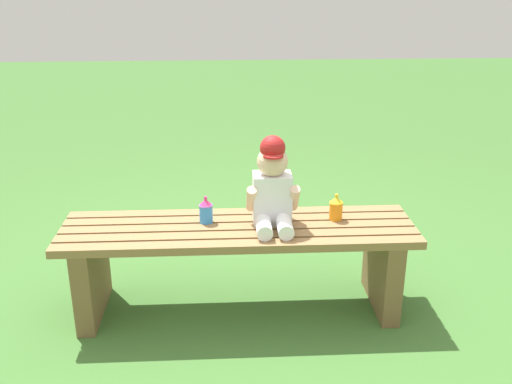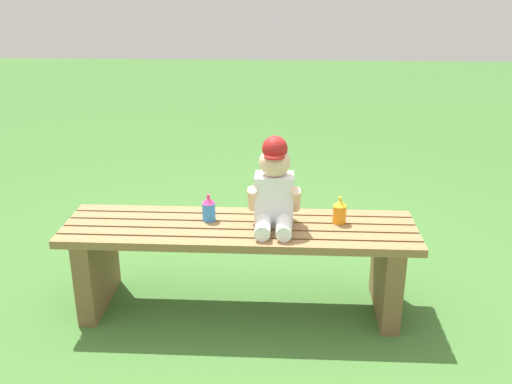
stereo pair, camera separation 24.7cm
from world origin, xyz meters
TOP-DOWN VIEW (x-y plane):
  - ground_plane at (0.00, 0.00)m, footprint 16.00×16.00m
  - park_bench at (0.00, 0.00)m, footprint 1.58×0.41m
  - child_figure at (0.15, 0.02)m, footprint 0.23×0.27m
  - sippy_cup_left at (-0.14, 0.05)m, footprint 0.06×0.06m
  - sippy_cup_right at (0.45, 0.05)m, footprint 0.06×0.06m

SIDE VIEW (x-z plane):
  - ground_plane at x=0.00m, z-range 0.00..0.00m
  - park_bench at x=0.00m, z-range 0.07..0.50m
  - sippy_cup_left at x=-0.14m, z-range 0.42..0.54m
  - sippy_cup_right at x=0.45m, z-range 0.42..0.54m
  - child_figure at x=0.15m, z-range 0.39..0.80m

